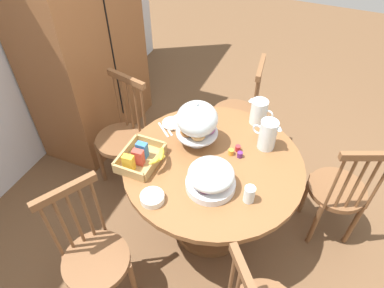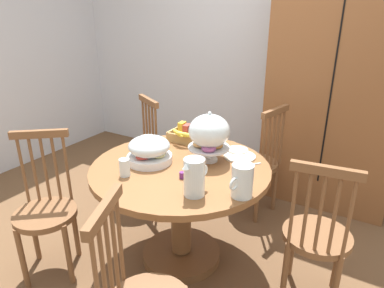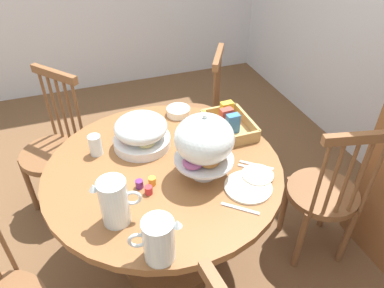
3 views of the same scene
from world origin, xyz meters
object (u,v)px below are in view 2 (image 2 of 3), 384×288
Objects in this scene: windsor_chair_far_side at (257,164)px; pastry_stand_with_dome at (209,133)px; orange_juice_pitcher at (194,179)px; cereal_bowl at (148,140)px; dining_table at (181,195)px; milk_pitcher at (242,182)px; windsor_chair_host_seat at (137,157)px; drinking_glass at (125,168)px; fruit_platter_covered at (149,150)px; china_plate_small at (237,150)px; china_plate_large at (240,156)px; cereal_basket at (189,135)px; windsor_chair_facing_door at (316,238)px; wooden_armoire at (336,96)px; windsor_chair_near_window at (46,212)px.

windsor_chair_far_side is 0.85m from pastry_stand_with_dome.
orange_juice_pitcher is 0.86m from cereal_bowl.
pastry_stand_with_dome reaches higher than cereal_bowl.
milk_pitcher reaches higher than dining_table.
drinking_glass is (0.55, -0.76, 0.34)m from windsor_chair_host_seat.
china_plate_small is (0.43, 0.45, -0.07)m from fruit_platter_covered.
pastry_stand_with_dome is 2.46× the size of cereal_bowl.
dining_table is 10.68× the size of drinking_glass.
dining_table is 0.46m from pastry_stand_with_dome.
pastry_stand_with_dome is 1.56× the size of china_plate_large.
cereal_basket is 0.48m from china_plate_large.
dining_table is 0.48m from china_plate_large.
cereal_basket reaches higher than cereal_bowl.
china_plate_large is at bearing -83.61° from windsor_chair_far_side.
orange_juice_pitcher reaches higher than cereal_bowl.
dining_table is 3.72× the size of cereal_basket.
windsor_chair_far_side reaches higher than fruit_platter_covered.
windsor_chair_far_side is at bearing 130.57° from windsor_chair_facing_door.
wooden_armoire is 6.20× the size of cereal_basket.
drinking_glass is at bearing -125.74° from dining_table.
windsor_chair_facing_door reaches higher than dining_table.
windsor_chair_facing_door reaches higher than fruit_platter_covered.
wooden_armoire is 2.01× the size of windsor_chair_facing_door.
windsor_chair_near_window reaches higher than cereal_basket.
windsor_chair_near_window is 6.96× the size of cereal_bowl.
windsor_chair_facing_door is 1.17m from cereal_basket.
cereal_basket reaches higher than china_plate_small.
pastry_stand_with_dome reaches higher than china_plate_large.
wooden_armoire reaches higher than windsor_chair_far_side.
fruit_platter_covered is at bearing -120.60° from wooden_armoire.
milk_pitcher reaches higher than cereal_bowl.
windsor_chair_far_side is 4.85× the size of milk_pitcher.
cereal_bowl reaches higher than china_plate_large.
windsor_chair_near_window is 1.01m from windsor_chair_host_seat.
cereal_basket is at bearing -132.67° from windsor_chair_far_side.
wooden_armoire is at bearing 70.21° from china_plate_large.
windsor_chair_far_side is at bearing 69.53° from drinking_glass.
fruit_platter_covered reaches higher than china_plate_large.
windsor_chair_near_window is 1.71m from windsor_chair_facing_door.
china_plate_small is at bearing -3.60° from windsor_chair_host_seat.
dining_table is 0.37m from fruit_platter_covered.
pastry_stand_with_dome is 0.48m from orange_juice_pitcher.
dining_table is 0.53m from cereal_basket.
china_plate_small is (0.93, 0.94, 0.30)m from windsor_chair_near_window.
china_plate_small is (0.01, -0.46, 0.30)m from windsor_chair_far_side.
fruit_platter_covered is at bearing 171.81° from milk_pitcher.
windsor_chair_near_window is at bearing -164.62° from orange_juice_pitcher.
cereal_basket is at bearing 39.86° from cereal_bowl.
cereal_basket is at bearing 61.85° from windsor_chair_near_window.
windsor_chair_facing_door is 4.85× the size of milk_pitcher.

